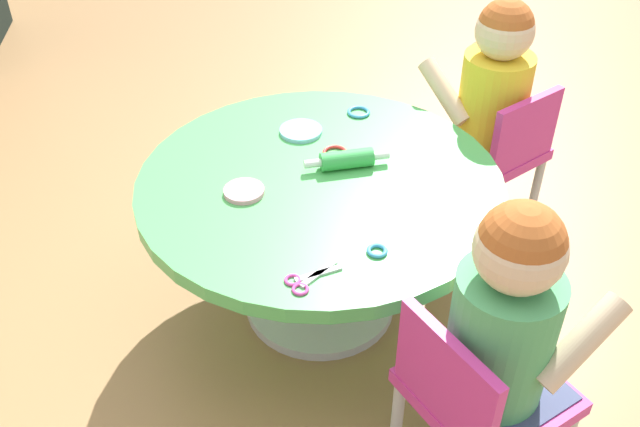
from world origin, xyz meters
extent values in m
plane|color=#9E7247|center=(0.00, 0.00, 0.00)|extent=(10.00, 10.00, 0.00)
cylinder|color=silver|center=(0.00, 0.00, 0.01)|extent=(0.44, 0.44, 0.03)
cylinder|color=silver|center=(0.00, 0.00, 0.21)|extent=(0.12, 0.12, 0.42)
cylinder|color=#4CB259|center=(0.00, 0.00, 0.44)|extent=(0.96, 0.96, 0.04)
cylinder|color=#B7B7BC|center=(-0.31, -0.45, 0.14)|extent=(0.03, 0.03, 0.28)
cylinder|color=#B7B7BC|center=(-0.48, -0.25, 0.14)|extent=(0.03, 0.03, 0.28)
cube|color=#CC338C|center=(-0.49, -0.44, 0.30)|extent=(0.42, 0.42, 0.04)
cube|color=#CC338C|center=(-0.58, -0.34, 0.43)|extent=(0.22, 0.20, 0.22)
cube|color=#3F4772|center=(-0.49, -0.44, 0.30)|extent=(0.38, 0.38, 0.04)
cylinder|color=#4CA566|center=(-0.49, -0.44, 0.47)|extent=(0.21, 0.21, 0.30)
sphere|color=beige|center=(-0.49, -0.44, 0.70)|extent=(0.17, 0.17, 0.17)
sphere|color=#B25926|center=(-0.49, -0.44, 0.71)|extent=(0.16, 0.16, 0.16)
cylinder|color=beige|center=(-0.51, -0.58, 0.49)|extent=(0.18, 0.20, 0.17)
cylinder|color=beige|center=(-0.35, -0.44, 0.49)|extent=(0.18, 0.20, 0.17)
cylinder|color=#B7B7BC|center=(0.66, -0.46, 0.14)|extent=(0.03, 0.03, 0.28)
cylinder|color=#B7B7BC|center=(0.47, -0.28, 0.14)|extent=(0.03, 0.03, 0.28)
cylinder|color=#B7B7BC|center=(0.48, -0.64, 0.14)|extent=(0.03, 0.03, 0.28)
cylinder|color=#B7B7BC|center=(0.29, -0.46, 0.14)|extent=(0.03, 0.03, 0.28)
cube|color=#CC338C|center=(0.47, -0.46, 0.30)|extent=(0.42, 0.42, 0.04)
cube|color=#CC338C|center=(0.38, -0.56, 0.43)|extent=(0.21, 0.21, 0.22)
cube|color=#3F4772|center=(0.47, -0.46, 0.30)|extent=(0.38, 0.38, 0.04)
cylinder|color=yellow|center=(0.47, -0.46, 0.47)|extent=(0.21, 0.21, 0.30)
sphere|color=beige|center=(0.47, -0.46, 0.70)|extent=(0.17, 0.17, 0.17)
sphere|color=#B25926|center=(0.47, -0.46, 0.71)|extent=(0.16, 0.16, 0.16)
cylinder|color=beige|center=(0.62, -0.47, 0.49)|extent=(0.19, 0.19, 0.17)
cylinder|color=beige|center=(0.46, -0.31, 0.49)|extent=(0.19, 0.19, 0.17)
cylinder|color=green|center=(0.06, -0.06, 0.49)|extent=(0.10, 0.15, 0.05)
cylinder|color=white|center=(0.03, 0.02, 0.49)|extent=(0.04, 0.05, 0.02)
cylinder|color=white|center=(0.10, -0.15, 0.49)|extent=(0.04, 0.05, 0.02)
cube|color=silver|center=(-0.36, -0.05, 0.47)|extent=(0.10, 0.07, 0.01)
cube|color=silver|center=(-0.36, -0.05, 0.47)|extent=(0.07, 0.10, 0.01)
torus|color=#D83F99|center=(-0.42, -0.02, 0.47)|extent=(0.05, 0.05, 0.01)
torus|color=#D83F99|center=(-0.39, 0.00, 0.47)|extent=(0.05, 0.05, 0.01)
cylinder|color=#8CCCF2|center=(0.22, 0.09, 0.47)|extent=(0.12, 0.12, 0.01)
cylinder|color=pink|center=(-0.09, 0.18, 0.47)|extent=(0.10, 0.10, 0.01)
torus|color=#3F99D8|center=(-0.27, -0.17, 0.47)|extent=(0.05, 0.05, 0.01)
torus|color=#3F99D8|center=(0.35, -0.06, 0.47)|extent=(0.07, 0.07, 0.01)
torus|color=red|center=(0.12, -0.02, 0.47)|extent=(0.07, 0.07, 0.01)
camera|label=1|loc=(-1.50, -0.23, 1.52)|focal=39.80mm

